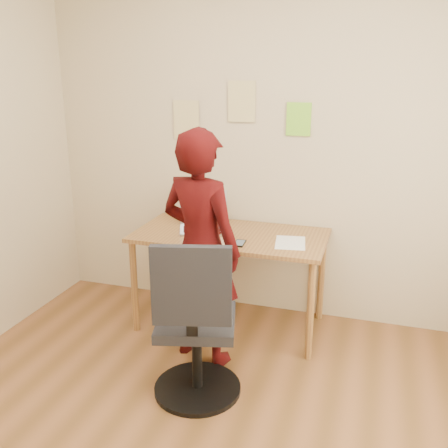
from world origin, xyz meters
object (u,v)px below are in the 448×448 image
(desk, at_px, (230,245))
(office_chair, at_px, (195,333))
(phone, at_px, (240,243))
(person, at_px, (201,249))
(laptop, at_px, (204,222))

(desk, relative_size, office_chair, 1.37)
(office_chair, bearing_deg, phone, 70.47)
(phone, xyz_separation_m, person, (-0.18, -0.29, 0.04))
(person, bearing_deg, office_chair, 121.05)
(desk, distance_m, office_chair, 0.96)
(person, bearing_deg, phone, -106.64)
(phone, height_order, person, person)
(desk, bearing_deg, phone, -57.30)
(phone, relative_size, person, 0.09)
(office_chair, xyz_separation_m, person, (-0.12, 0.44, 0.35))
(office_chair, height_order, person, person)
(phone, bearing_deg, office_chair, -97.63)
(office_chair, bearing_deg, laptop, 91.71)
(person, bearing_deg, laptop, -56.86)
(desk, relative_size, phone, 10.07)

